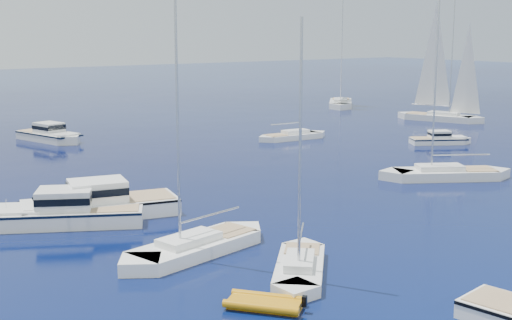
% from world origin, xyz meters
% --- Properties ---
extents(motor_cruiser_centre, '(12.17, 6.10, 3.06)m').
position_xyz_m(motor_cruiser_centre, '(-15.19, 20.91, 0.00)').
color(motor_cruiser_centre, white).
rests_on(motor_cruiser_centre, ground).
extents(motor_cruiser_far_r, '(7.04, 5.32, 1.82)m').
position_xyz_m(motor_cruiser_far_r, '(25.98, 27.09, 0.00)').
color(motor_cruiser_far_r, white).
rests_on(motor_cruiser_far_r, ground).
extents(motor_cruiser_far_l, '(11.20, 8.09, 2.86)m').
position_xyz_m(motor_cruiser_far_l, '(-17.49, 20.46, 0.00)').
color(motor_cruiser_far_l, silver).
rests_on(motor_cruiser_far_l, ground).
extents(motor_cruiser_horizon, '(5.49, 10.17, 2.55)m').
position_xyz_m(motor_cruiser_horizon, '(-6.80, 53.01, 0.00)').
color(motor_cruiser_horizon, silver).
rests_on(motor_cruiser_horizon, ground).
extents(sailboat_fore, '(7.60, 7.97, 12.86)m').
position_xyz_m(sailboat_fore, '(-11.14, 5.14, 0.00)').
color(sailboat_fore, silver).
rests_on(sailboat_fore, ground).
extents(sailboat_mid_r, '(11.34, 8.36, 16.78)m').
position_xyz_m(sailboat_mid_r, '(12.39, 15.42, 0.00)').
color(sailboat_mid_r, silver).
rests_on(sailboat_mid_r, ground).
extents(sailboat_mid_l, '(11.03, 5.06, 15.70)m').
position_xyz_m(sailboat_mid_l, '(-13.72, 10.83, 0.00)').
color(sailboat_mid_l, white).
rests_on(sailboat_mid_l, ground).
extents(sailboat_centre, '(9.34, 2.99, 13.53)m').
position_xyz_m(sailboat_centre, '(15.35, 38.74, 0.00)').
color(sailboat_centre, white).
rests_on(sailboat_centre, ground).
extents(sailboat_sails_r, '(7.40, 12.57, 18.00)m').
position_xyz_m(sailboat_sails_r, '(41.14, 39.72, 0.00)').
color(sailboat_sails_r, silver).
rests_on(sailboat_sails_r, ground).
extents(sailboat_sails_far, '(11.39, 11.84, 19.17)m').
position_xyz_m(sailboat_sails_far, '(42.61, 60.62, 0.00)').
color(sailboat_sails_far, silver).
rests_on(sailboat_sails_far, ground).
extents(tender_yellow, '(3.68, 3.94, 0.95)m').
position_xyz_m(tender_yellow, '(-15.10, 2.68, 0.00)').
color(tender_yellow, '#C27D0B').
rests_on(tender_yellow, ground).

